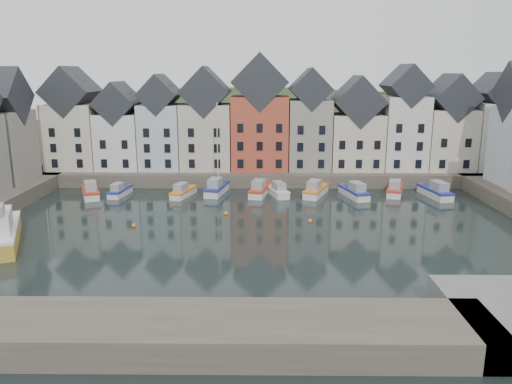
{
  "coord_description": "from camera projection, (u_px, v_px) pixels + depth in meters",
  "views": [
    {
      "loc": [
        0.3,
        -50.33,
        16.97
      ],
      "look_at": [
        -0.29,
        6.0,
        3.34
      ],
      "focal_mm": 35.0,
      "sensor_mm": 36.0,
      "label": 1
    }
  ],
  "objects": [
    {
      "name": "near_wall",
      "position": [
        97.0,
        332.0,
        31.39
      ],
      "size": [
        50.0,
        6.0,
        2.0
      ],
      "primitive_type": "cube",
      "color": "#4B433A",
      "rests_on": "ground"
    },
    {
      "name": "boat_c",
      "position": [
        183.0,
        192.0,
        69.41
      ],
      "size": [
        3.26,
        6.03,
        2.21
      ],
      "rotation": [
        0.0,
        0.0,
        -0.27
      ],
      "color": "silver",
      "rests_on": "ground"
    },
    {
      "name": "ground",
      "position": [
        258.0,
        236.0,
        52.91
      ],
      "size": [
        260.0,
        260.0,
        0.0
      ],
      "primitive_type": "plane",
      "color": "black",
      "rests_on": "ground"
    },
    {
      "name": "hillside",
      "position": [
        260.0,
        232.0,
        111.56
      ],
      "size": [
        153.6,
        70.4,
        64.0
      ],
      "color": "#25371B",
      "rests_on": "ground"
    },
    {
      "name": "boat_e",
      "position": [
        260.0,
        190.0,
        70.23
      ],
      "size": [
        3.39,
        6.9,
        2.54
      ],
      "rotation": [
        0.0,
        0.0,
        -0.21
      ],
      "color": "silver",
      "rests_on": "ground"
    },
    {
      "name": "far_terrace",
      "position": [
        280.0,
        125.0,
        78.0
      ],
      "size": [
        72.37,
        8.16,
        17.78
      ],
      "color": "beige",
      "rests_on": "far_quay"
    },
    {
      "name": "boat_j",
      "position": [
        436.0,
        192.0,
        69.01
      ],
      "size": [
        3.23,
        7.06,
        2.61
      ],
      "rotation": [
        0.0,
        0.0,
        0.17
      ],
      "color": "silver",
      "rests_on": "ground"
    },
    {
      "name": "boat_d",
      "position": [
        217.0,
        188.0,
        70.98
      ],
      "size": [
        3.31,
        7.08,
        13.02
      ],
      "rotation": [
        0.0,
        0.0,
        -0.18
      ],
      "color": "silver",
      "rests_on": "ground"
    },
    {
      "name": "mooring_buoys",
      "position": [
        224.0,
        220.0,
        58.09
      ],
      "size": [
        20.5,
        5.5,
        0.5
      ],
      "color": "orange",
      "rests_on": "ground"
    },
    {
      "name": "large_vessel",
      "position": [
        0.0,
        232.0,
        49.49
      ],
      "size": [
        7.38,
        11.92,
        6.04
      ],
      "rotation": [
        0.0,
        0.0,
        0.39
      ],
      "color": "gold",
      "rests_on": "ground"
    },
    {
      "name": "far_quay",
      "position": [
        259.0,
        172.0,
        81.83
      ],
      "size": [
        90.0,
        16.0,
        2.0
      ],
      "primitive_type": "cube",
      "color": "#4B433A",
      "rests_on": "ground"
    },
    {
      "name": "boat_b",
      "position": [
        120.0,
        191.0,
        69.94
      ],
      "size": [
        2.37,
        5.59,
        2.08
      ],
      "rotation": [
        0.0,
        0.0,
        -0.13
      ],
      "color": "silver",
      "rests_on": "ground"
    },
    {
      "name": "boat_i",
      "position": [
        395.0,
        189.0,
        70.51
      ],
      "size": [
        3.85,
        6.7,
        2.46
      ],
      "rotation": [
        0.0,
        0.0,
        -0.31
      ],
      "color": "silver",
      "rests_on": "ground"
    },
    {
      "name": "boat_a",
      "position": [
        90.0,
        191.0,
        69.24
      ],
      "size": [
        4.46,
        6.89,
        2.54
      ],
      "rotation": [
        0.0,
        0.0,
        0.4
      ],
      "color": "silver",
      "rests_on": "ground"
    },
    {
      "name": "boat_g",
      "position": [
        316.0,
        190.0,
        69.88
      ],
      "size": [
        4.35,
        6.96,
        2.56
      ],
      "rotation": [
        0.0,
        0.0,
        -0.37
      ],
      "color": "silver",
      "rests_on": "ground"
    },
    {
      "name": "boat_f",
      "position": [
        277.0,
        191.0,
        70.02
      ],
      "size": [
        3.63,
        6.25,
        2.29
      ],
      "rotation": [
        0.0,
        0.0,
        0.32
      ],
      "color": "silver",
      "rests_on": "ground"
    },
    {
      "name": "boat_h",
      "position": [
        354.0,
        192.0,
        68.96
      ],
      "size": [
        3.61,
        6.76,
        2.48
      ],
      "rotation": [
        0.0,
        0.0,
        0.26
      ],
      "color": "silver",
      "rests_on": "ground"
    }
  ]
}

